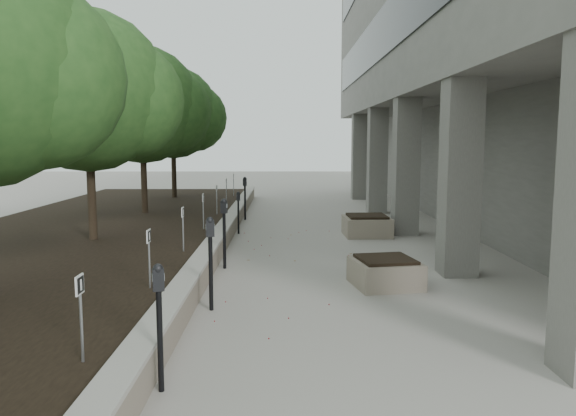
{
  "coord_description": "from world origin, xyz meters",
  "views": [
    {
      "loc": [
        -0.19,
        -5.21,
        2.76
      ],
      "look_at": [
        -0.09,
        7.19,
        1.25
      ],
      "focal_mm": 34.45,
      "sensor_mm": 36.0,
      "label": 1
    }
  ],
  "objects": [
    {
      "name": "parking_sign_5",
      "position": [
        -2.35,
        9.5,
        0.88
      ],
      "size": [
        0.04,
        0.22,
        0.96
      ],
      "primitive_type": null,
      "color": "black",
      "rests_on": "planting_bed"
    },
    {
      "name": "parking_sign_8",
      "position": [
        -2.35,
        18.5,
        0.88
      ],
      "size": [
        0.04,
        0.22,
        0.96
      ],
      "primitive_type": null,
      "color": "black",
      "rests_on": "planting_bed"
    },
    {
      "name": "parking_sign_2",
      "position": [
        -2.35,
        0.5,
        0.88
      ],
      "size": [
        0.04,
        0.22,
        0.96
      ],
      "primitive_type": null,
      "color": "black",
      "rests_on": "planting_bed"
    },
    {
      "name": "parking_meter_4",
      "position": [
        -1.54,
        11.09,
        0.63
      ],
      "size": [
        0.14,
        0.11,
        1.27
      ],
      "primitive_type": null,
      "rotation": [
        0.0,
        0.0,
        0.15
      ],
      "color": "black",
      "rests_on": "ground"
    },
    {
      "name": "planter_back",
      "position": [
        2.24,
        10.74,
        0.31
      ],
      "size": [
        1.36,
        1.36,
        0.61
      ],
      "primitive_type": null,
      "rotation": [
        0.0,
        0.0,
        0.03
      ],
      "color": "gray",
      "rests_on": "ground"
    },
    {
      "name": "parking_sign_3",
      "position": [
        -2.35,
        3.5,
        0.88
      ],
      "size": [
        0.04,
        0.22,
        0.96
      ],
      "primitive_type": null,
      "color": "black",
      "rests_on": "planting_bed"
    },
    {
      "name": "parking_meter_2",
      "position": [
        -1.38,
        3.6,
        0.77
      ],
      "size": [
        0.17,
        0.14,
        1.55
      ],
      "primitive_type": null,
      "rotation": [
        0.0,
        0.0,
        0.24
      ],
      "color": "black",
      "rests_on": "ground"
    },
    {
      "name": "parking_meter_1",
      "position": [
        -1.55,
        0.64,
        0.72
      ],
      "size": [
        0.17,
        0.14,
        1.45
      ],
      "primitive_type": null,
      "rotation": [
        0.0,
        0.0,
        0.31
      ],
      "color": "black",
      "rests_on": "ground"
    },
    {
      "name": "planting_bed",
      "position": [
        -5.5,
        9.0,
        0.2
      ],
      "size": [
        7.0,
        26.0,
        0.4
      ],
      "primitive_type": "cube",
      "color": "black",
      "rests_on": "ground"
    },
    {
      "name": "planter_front",
      "position": [
        1.75,
        5.09,
        0.28
      ],
      "size": [
        1.37,
        1.37,
        0.55
      ],
      "primitive_type": null,
      "rotation": [
        0.0,
        0.0,
        0.17
      ],
      "color": "gray",
      "rests_on": "ground"
    },
    {
      "name": "berry_scatter",
      "position": [
        -0.1,
        5.0,
        0.01
      ],
      "size": [
        3.3,
        14.1,
        0.02
      ],
      "primitive_type": null,
      "color": "maroon",
      "rests_on": "ground"
    },
    {
      "name": "crabapple_tree_4",
      "position": [
        -4.8,
        13.0,
        3.12
      ],
      "size": [
        4.6,
        4.0,
        5.44
      ],
      "primitive_type": null,
      "color": "#224A1C",
      "rests_on": "planting_bed"
    },
    {
      "name": "parking_meter_5",
      "position": [
        -1.55,
        14.05,
        0.76
      ],
      "size": [
        0.16,
        0.12,
        1.51
      ],
      "primitive_type": null,
      "rotation": [
        0.0,
        0.0,
        -0.08
      ],
      "color": "black",
      "rests_on": "ground"
    },
    {
      "name": "parking_sign_4",
      "position": [
        -2.35,
        6.5,
        0.88
      ],
      "size": [
        0.04,
        0.22,
        0.96
      ],
      "primitive_type": null,
      "color": "black",
      "rests_on": "planting_bed"
    },
    {
      "name": "crabapple_tree_5",
      "position": [
        -4.8,
        18.0,
        3.12
      ],
      "size": [
        4.6,
        4.0,
        5.44
      ],
      "primitive_type": null,
      "color": "#224A1C",
      "rests_on": "planting_bed"
    },
    {
      "name": "parking_sign_6",
      "position": [
        -2.35,
        12.5,
        0.88
      ],
      "size": [
        0.04,
        0.22,
        0.96
      ],
      "primitive_type": null,
      "color": "black",
      "rests_on": "planting_bed"
    },
    {
      "name": "crabapple_tree_3",
      "position": [
        -4.8,
        8.0,
        3.12
      ],
      "size": [
        4.6,
        4.0,
        5.44
      ],
      "primitive_type": null,
      "color": "#224A1C",
      "rests_on": "planting_bed"
    },
    {
      "name": "parking_meter_3",
      "position": [
        -1.48,
        6.57,
        0.77
      ],
      "size": [
        0.17,
        0.14,
        1.53
      ],
      "primitive_type": null,
      "rotation": [
        0.0,
        0.0,
        -0.26
      ],
      "color": "black",
      "rests_on": "ground"
    },
    {
      "name": "retaining_wall",
      "position": [
        -1.82,
        9.0,
        0.25
      ],
      "size": [
        0.39,
        26.0,
        0.5
      ],
      "primitive_type": null,
      "color": "gray",
      "rests_on": "ground"
    },
    {
      "name": "parking_sign_7",
      "position": [
        -2.35,
        15.5,
        0.88
      ],
      "size": [
        0.04,
        0.22,
        0.96
      ],
      "primitive_type": null,
      "color": "black",
      "rests_on": "planting_bed"
    }
  ]
}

